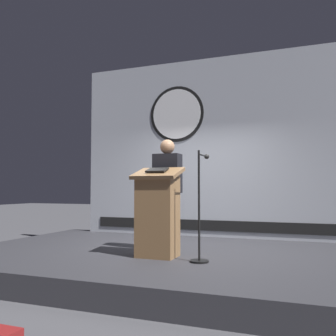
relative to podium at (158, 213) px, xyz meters
name	(u,v)px	position (x,y,z in m)	size (l,w,h in m)	color
ground_plane	(175,272)	(0.07, 0.50, -0.90)	(40.00, 40.00, 0.00)	#4C4C51
stage_platform	(175,262)	(0.07, 0.50, -0.75)	(6.40, 4.00, 0.30)	#333338
banner_display	(206,147)	(0.06, 2.35, 1.15)	(5.23, 0.12, 3.50)	#B2B7C1
podium	(158,213)	(0.00, 0.00, 0.00)	(0.64, 0.49, 1.23)	olive
speaker_person	(167,194)	(-0.04, 0.48, 0.26)	(0.40, 0.26, 1.67)	black
microphone_stand	(200,222)	(0.63, -0.10, -0.10)	(0.24, 0.54, 1.42)	black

